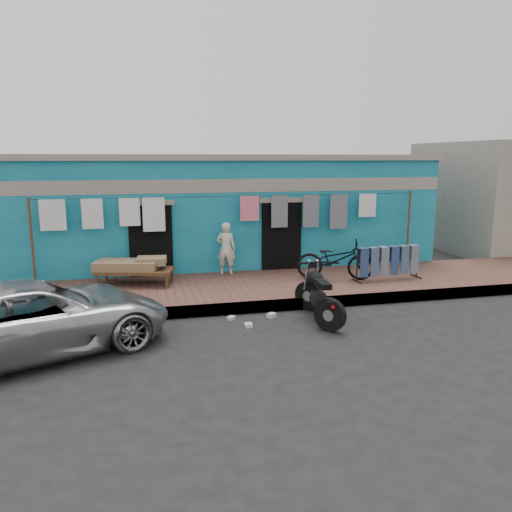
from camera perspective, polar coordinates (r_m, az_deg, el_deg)
The scene contains 14 objects.
ground at distance 9.41m, azimuth 2.84°, elevation -9.21°, with size 80.00×80.00×0.00m, color black.
sidewalk at distance 12.15m, azimuth -1.09°, elevation -3.85°, with size 28.00×3.00×0.25m, color brown.
curb at distance 10.79m, azimuth 0.55°, elevation -5.80°, with size 28.00×0.10×0.25m, color gray.
building at distance 15.74m, azimuth -4.20°, elevation 5.36°, with size 12.20×5.20×3.36m.
clothesline at distance 12.99m, azimuth -3.62°, elevation 4.66°, with size 10.06×0.06×2.10m.
car at distance 9.24m, azimuth -23.83°, elevation -6.35°, with size 2.08×4.57×1.29m, color #AEAEB3.
seated_person at distance 13.07m, azimuth -3.44°, elevation 0.87°, with size 0.50×0.33×1.38m, color beige.
bicycle at distance 12.69m, azimuth 9.03°, elevation 0.09°, with size 0.67×1.91×1.23m, color black.
motorcycle at distance 10.25m, azimuth 7.22°, elevation -4.28°, with size 0.68×1.76×1.12m, color black, non-canonical shape.
charpoy at distance 12.43m, azimuth -13.63°, elevation -1.73°, with size 2.05×1.34×0.63m, color brown, non-canonical shape.
jeans_rack at distance 12.97m, azimuth 14.83°, elevation -0.71°, with size 1.84×0.50×0.87m, color black, non-canonical shape.
litter_a at distance 10.35m, azimuth -2.86°, elevation -7.09°, with size 0.15×0.12×0.07m, color silver.
litter_b at distance 10.47m, azimuth 1.78°, elevation -6.80°, with size 0.18×0.13×0.09m, color silver.
litter_c at distance 9.91m, azimuth -0.87°, elevation -7.92°, with size 0.18×0.14×0.07m, color silver.
Camera 1 is at (-2.47, -8.47, 3.28)m, focal length 35.00 mm.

